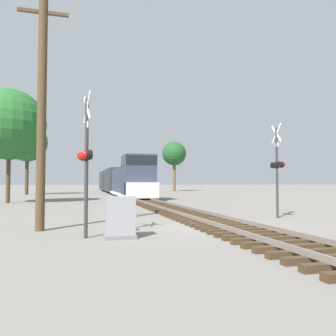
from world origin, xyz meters
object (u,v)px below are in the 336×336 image
(freight_train, at_px, (117,181))
(relay_cabinet, at_px, (120,218))
(crossing_signal_near, at_px, (86,157))
(crossing_signal_far, at_px, (277,166))
(tree_far_right, at_px, (9,125))
(tree_deep_background, at_px, (174,154))
(utility_pole, at_px, (42,109))
(tree_mid_background, at_px, (27,142))

(freight_train, xyz_separation_m, relay_cabinet, (-4.21, -39.77, -1.33))
(crossing_signal_near, relative_size, crossing_signal_far, 0.99)
(freight_train, distance_m, crossing_signal_far, 36.19)
(crossing_signal_near, distance_m, tree_far_right, 20.58)
(relay_cabinet, xyz_separation_m, tree_deep_background, (16.62, 51.27, 6.66))
(crossing_signal_near, bearing_deg, tree_deep_background, 150.09)
(utility_pole, bearing_deg, crossing_signal_far, 7.83)
(freight_train, relative_size, tree_mid_background, 4.32)
(tree_far_right, height_order, tree_mid_background, tree_mid_background)
(relay_cabinet, distance_m, utility_pole, 5.15)
(crossing_signal_far, bearing_deg, crossing_signal_near, 114.66)
(crossing_signal_near, relative_size, tree_deep_background, 0.47)
(relay_cabinet, bearing_deg, tree_deep_background, 72.04)
(relay_cabinet, distance_m, tree_mid_background, 40.64)
(freight_train, relative_size, crossing_signal_near, 9.52)
(tree_mid_background, xyz_separation_m, tree_deep_background, (25.09, 12.10, -0.04))
(relay_cabinet, xyz_separation_m, tree_far_right, (-7.04, 19.60, 5.96))
(tree_mid_background, distance_m, tree_deep_background, 27.85)
(freight_train, height_order, utility_pole, utility_pole)
(crossing_signal_near, distance_m, utility_pole, 3.15)
(utility_pole, bearing_deg, crossing_signal_near, -52.28)
(tree_deep_background, bearing_deg, freight_train, -137.20)
(utility_pole, distance_m, tree_deep_background, 52.68)
(utility_pole, bearing_deg, tree_deep_background, 68.54)
(utility_pole, bearing_deg, tree_far_right, 104.38)
(crossing_signal_far, bearing_deg, tree_far_right, 47.94)
(freight_train, xyz_separation_m, tree_far_right, (-11.25, -20.18, 4.63))
(crossing_signal_far, distance_m, utility_pole, 11.04)
(utility_pole, bearing_deg, relay_cabinet, -41.56)
(crossing_signal_far, distance_m, tree_deep_background, 48.45)
(tree_mid_background, bearing_deg, tree_far_right, -85.86)
(relay_cabinet, relative_size, tree_far_right, 0.14)
(relay_cabinet, bearing_deg, crossing_signal_far, 24.97)
(tree_deep_background, bearing_deg, relay_cabinet, -107.96)
(tree_mid_background, bearing_deg, relay_cabinet, -77.81)
(tree_far_right, bearing_deg, tree_deep_background, 53.23)
(relay_cabinet, xyz_separation_m, utility_pole, (-2.62, 2.32, 3.79))
(crossing_signal_far, relative_size, tree_mid_background, 0.46)
(utility_pole, relative_size, tree_deep_background, 0.89)
(crossing_signal_far, distance_m, relay_cabinet, 9.20)
(crossing_signal_far, height_order, relay_cabinet, crossing_signal_far)
(freight_train, xyz_separation_m, tree_mid_background, (-12.67, -0.60, 5.38))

